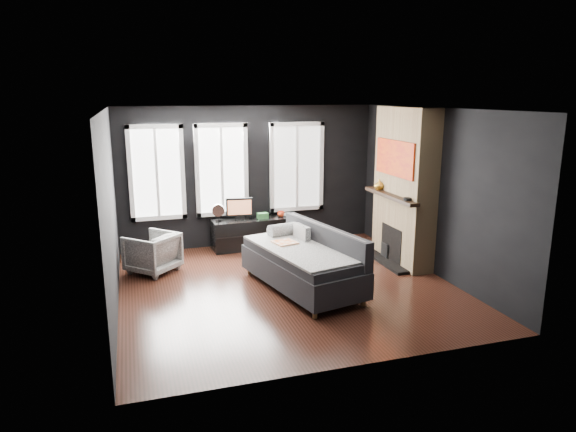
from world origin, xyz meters
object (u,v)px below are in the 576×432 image
object	(u,v)px
armchair	(152,251)
mug	(281,213)
mantel_vase	(379,185)
monitor	(239,207)
book	(283,209)
media_console	(255,233)
sofa	(302,259)

from	to	relation	value
armchair	mug	bearing A→B (deg)	154.57
mug	armchair	bearing A→B (deg)	-160.73
armchair	mantel_vase	distance (m)	4.12
mantel_vase	mug	bearing A→B (deg)	142.91
armchair	monitor	distance (m)	1.97
book	media_console	bearing A→B (deg)	-171.39
sofa	book	bearing A→B (deg)	66.82
book	mantel_vase	world-z (taller)	mantel_vase
book	mantel_vase	size ratio (longest dim) A/B	1.27
sofa	mug	size ratio (longest dim) A/B	16.35
armchair	media_console	size ratio (longest dim) A/B	0.44
media_console	monitor	xyz separation A→B (m)	(-0.30, 0.02, 0.52)
armchair	mug	xyz separation A→B (m)	(2.49, 0.87, 0.28)
sofa	mantel_vase	xyz separation A→B (m)	(1.87, 1.20, 0.85)
sofa	book	xyz separation A→B (m)	(0.44, 2.45, 0.22)
media_console	mantel_vase	bearing A→B (deg)	-32.88
mug	book	world-z (taller)	book
armchair	monitor	world-z (taller)	monitor
media_console	monitor	bearing A→B (deg)	172.44
monitor	book	world-z (taller)	monitor
monitor	mantel_vase	distance (m)	2.66
sofa	media_console	size ratio (longest dim) A/B	1.31
sofa	armchair	bearing A→B (deg)	132.53
monitor	mug	size ratio (longest dim) A/B	3.87
armchair	book	distance (m)	2.78
monitor	mug	world-z (taller)	monitor
sofa	mug	bearing A→B (deg)	68.31
mug	mantel_vase	size ratio (longest dim) A/B	0.71
armchair	mantel_vase	bearing A→B (deg)	131.44
sofa	armchair	xyz separation A→B (m)	(-2.13, 1.47, -0.11)
mantel_vase	sofa	bearing A→B (deg)	-147.34
sofa	mantel_vase	size ratio (longest dim) A/B	11.62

